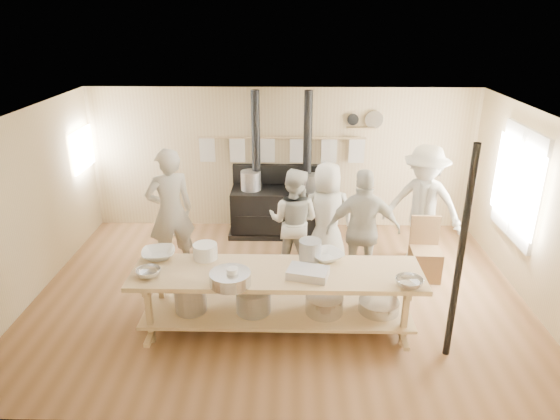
{
  "coord_description": "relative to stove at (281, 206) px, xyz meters",
  "views": [
    {
      "loc": [
        0.16,
        -6.32,
        3.85
      ],
      "look_at": [
        0.01,
        0.2,
        1.22
      ],
      "focal_mm": 32.0,
      "sensor_mm": 36.0,
      "label": 1
    }
  ],
  "objects": [
    {
      "name": "roasting_pan",
      "position": [
        0.38,
        -3.15,
        0.38
      ],
      "size": [
        0.55,
        0.43,
        0.11
      ],
      "primitive_type": "cube",
      "rotation": [
        0.0,
        0.0,
        -0.26
      ],
      "color": "#B2B2B7",
      "rests_on": "prep_table"
    },
    {
      "name": "ground",
      "position": [
        0.01,
        -2.12,
        -0.52
      ],
      "size": [
        7.0,
        7.0,
        0.0
      ],
      "primitive_type": "plane",
      "color": "brown",
      "rests_on": "ground"
    },
    {
      "name": "back_wall_shelf",
      "position": [
        1.47,
        0.32,
        1.48
      ],
      "size": [
        0.63,
        0.14,
        0.32
      ],
      "color": "tan",
      "rests_on": "ground"
    },
    {
      "name": "towel_rail",
      "position": [
        0.01,
        0.28,
        1.04
      ],
      "size": [
        3.0,
        0.04,
        0.47
      ],
      "color": "tan",
      "rests_on": "ground"
    },
    {
      "name": "support_post",
      "position": [
        2.06,
        -3.47,
        0.78
      ],
      "size": [
        0.08,
        0.08,
        2.6
      ],
      "primitive_type": "cylinder",
      "color": "black",
      "rests_on": "ground"
    },
    {
      "name": "cook_right",
      "position": [
        1.21,
        -1.89,
        0.39
      ],
      "size": [
        1.07,
        0.45,
        1.82
      ],
      "primitive_type": "imported",
      "rotation": [
        0.0,
        0.0,
        3.14
      ],
      "color": "beige",
      "rests_on": "ground"
    },
    {
      "name": "prep_table",
      "position": [
        -0.0,
        -3.02,
        -0.0
      ],
      "size": [
        3.6,
        0.9,
        0.85
      ],
      "color": "tan",
      "rests_on": "ground"
    },
    {
      "name": "cook_by_window",
      "position": [
        2.27,
        -1.03,
        0.45
      ],
      "size": [
        1.45,
        1.23,
        1.94
      ],
      "primitive_type": "imported",
      "rotation": [
        0.0,
        0.0,
        -0.49
      ],
      "color": "beige",
      "rests_on": "ground"
    },
    {
      "name": "pitcher",
      "position": [
        -0.5,
        -3.35,
        0.44
      ],
      "size": [
        0.17,
        0.17,
        0.21
      ],
      "primitive_type": "cylinder",
      "rotation": [
        0.0,
        0.0,
        0.29
      ],
      "color": "white",
      "rests_on": "prep_table"
    },
    {
      "name": "bowl_white_a",
      "position": [
        -1.54,
        -2.69,
        0.38
      ],
      "size": [
        0.5,
        0.5,
        0.11
      ],
      "primitive_type": "imported",
      "rotation": [
        0.0,
        0.0,
        0.19
      ],
      "color": "white",
      "rests_on": "prep_table"
    },
    {
      "name": "mixing_bowl_large",
      "position": [
        -0.53,
        -3.35,
        0.41
      ],
      "size": [
        0.55,
        0.55,
        0.16
      ],
      "primitive_type": "cylinder",
      "rotation": [
        0.0,
        0.0,
        0.15
      ],
      "color": "silver",
      "rests_on": "prep_table"
    },
    {
      "name": "window_right",
      "position": [
        3.48,
        -1.52,
        0.98
      ],
      "size": [
        0.09,
        1.5,
        1.65
      ],
      "color": "beige",
      "rests_on": "ground"
    },
    {
      "name": "cook_center",
      "position": [
        0.73,
        -1.24,
        0.34
      ],
      "size": [
        0.89,
        0.64,
        1.72
      ],
      "primitive_type": "imported",
      "rotation": [
        0.0,
        0.0,
        3.25
      ],
      "color": "beige",
      "rests_on": "ground"
    },
    {
      "name": "bucket_galv",
      "position": [
        0.42,
        -2.69,
        0.46
      ],
      "size": [
        0.32,
        0.32,
        0.26
      ],
      "primitive_type": "cylinder",
      "rotation": [
        0.0,
        0.0,
        -0.12
      ],
      "color": "gray",
      "rests_on": "prep_table"
    },
    {
      "name": "bowl_steel_b",
      "position": [
        1.56,
        -3.35,
        0.38
      ],
      "size": [
        0.44,
        0.44,
        0.1
      ],
      "primitive_type": "imported",
      "rotation": [
        0.0,
        0.0,
        3.6
      ],
      "color": "silver",
      "rests_on": "prep_table"
    },
    {
      "name": "cook_left",
      "position": [
        0.22,
        -1.42,
        0.32
      ],
      "size": [
        0.97,
        0.86,
        1.68
      ],
      "primitive_type": "imported",
      "rotation": [
        0.0,
        0.0,
        2.82
      ],
      "color": "beige",
      "rests_on": "ground"
    },
    {
      "name": "chair",
      "position": [
        2.23,
        -1.61,
        -0.24
      ],
      "size": [
        0.46,
        0.46,
        0.95
      ],
      "rotation": [
        0.0,
        0.0,
        -0.04
      ],
      "color": "brown",
      "rests_on": "ground"
    },
    {
      "name": "stove",
      "position": [
        0.0,
        0.0,
        0.0
      ],
      "size": [
        1.9,
        0.75,
        2.6
      ],
      "color": "black",
      "rests_on": "ground"
    },
    {
      "name": "room_shell",
      "position": [
        0.01,
        -2.12,
        1.1
      ],
      "size": [
        7.0,
        7.0,
        7.0
      ],
      "color": "#CCB182",
      "rests_on": "ground"
    },
    {
      "name": "cook_far_left",
      "position": [
        -1.66,
        -1.45,
        0.47
      ],
      "size": [
        0.86,
        0.76,
        1.98
      ],
      "primitive_type": "imported",
      "rotation": [
        0.0,
        0.0,
        3.64
      ],
      "color": "beige",
      "rests_on": "ground"
    },
    {
      "name": "bowl_steel_a",
      "position": [
        -1.54,
        -3.18,
        0.38
      ],
      "size": [
        0.42,
        0.42,
        0.09
      ],
      "primitive_type": "imported",
      "rotation": [
        0.0,
        0.0,
        0.8
      ],
      "color": "silver",
      "rests_on": "prep_table"
    },
    {
      "name": "bowl_white_b",
      "position": [
        0.64,
        -2.69,
        0.38
      ],
      "size": [
        0.57,
        0.57,
        0.1
      ],
      "primitive_type": "imported",
      "rotation": [
        0.0,
        0.0,
        2.09
      ],
      "color": "white",
      "rests_on": "prep_table"
    },
    {
      "name": "left_opening",
      "position": [
        -3.44,
        -0.12,
        1.08
      ],
      "size": [
        0.0,
        0.9,
        0.9
      ],
      "color": "white",
      "rests_on": "ground"
    },
    {
      "name": "deep_bowl_enamel",
      "position": [
        -0.93,
        -2.69,
        0.43
      ],
      "size": [
        0.39,
        0.39,
        0.2
      ],
      "primitive_type": "cylinder",
      "rotation": [
        0.0,
        0.0,
        0.29
      ],
      "color": "white",
      "rests_on": "prep_table"
    }
  ]
}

